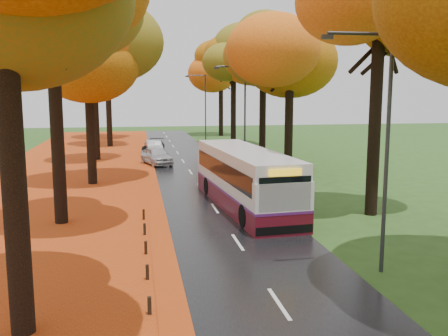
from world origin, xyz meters
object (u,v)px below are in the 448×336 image
object	(u,v)px
car_silver	(154,147)
bus	(245,177)
car_white	(157,156)
car_dark	(154,146)
streetlamp_near	(381,134)
streetlamp_mid	(242,110)
streetlamp_far	(203,103)

from	to	relation	value
car_silver	bus	bearing A→B (deg)	-85.29
car_white	car_dark	xyz separation A→B (m)	(0.04, 8.93, -0.11)
bus	car_dark	xyz separation A→B (m)	(-3.92, 25.16, -0.97)
streetlamp_near	car_dark	size ratio (longest dim) A/B	1.88
streetlamp_mid	streetlamp_far	world-z (taller)	same
streetlamp_near	car_silver	distance (m)	34.33
car_dark	streetlamp_far	bearing A→B (deg)	67.39
streetlamp_near	car_white	bearing A→B (deg)	103.45
streetlamp_far	car_dark	xyz separation A→B (m)	(-6.25, -8.73, -4.06)
streetlamp_near	car_silver	xyz separation A→B (m)	(-6.30, 33.51, -4.01)
streetlamp_far	car_white	distance (m)	19.16
streetlamp_mid	car_dark	distance (m)	15.22
bus	streetlamp_mid	bearing A→B (deg)	74.10
car_white	streetlamp_near	bearing A→B (deg)	-93.62
streetlamp_mid	streetlamp_far	bearing A→B (deg)	90.00
car_silver	car_dark	world-z (taller)	car_silver
streetlamp_far	car_silver	bearing A→B (deg)	-120.97
bus	car_white	world-z (taller)	bus
streetlamp_near	car_white	world-z (taller)	streetlamp_near
streetlamp_near	bus	world-z (taller)	streetlamp_near
streetlamp_far	car_white	bearing A→B (deg)	-109.62
streetlamp_mid	car_white	distance (m)	8.60
streetlamp_near	car_dark	xyz separation A→B (m)	(-6.25, 35.27, -4.06)
streetlamp_mid	car_dark	bearing A→B (deg)	115.23
streetlamp_far	bus	bearing A→B (deg)	-93.94
streetlamp_near	bus	xyz separation A→B (m)	(-2.33, 10.11, -3.08)
bus	car_silver	bearing A→B (deg)	94.82
streetlamp_near	bus	size ratio (longest dim) A/B	0.68
car_white	car_dark	distance (m)	8.93
car_white	car_silver	bearing A→B (deg)	72.93
streetlamp_far	bus	size ratio (longest dim) A/B	0.68
streetlamp_near	car_silver	bearing A→B (deg)	100.64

